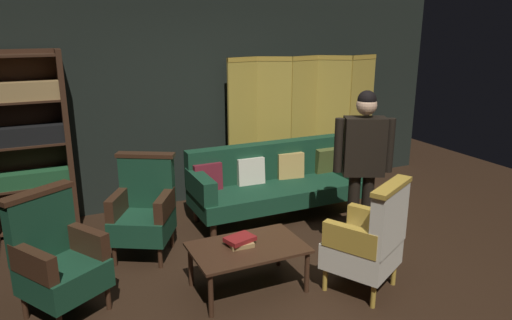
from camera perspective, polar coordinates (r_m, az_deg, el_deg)
ground_plane at (r=4.66m, az=4.27°, el=-13.85°), size 10.00×10.00×0.00m
back_wall at (r=6.35m, az=-6.34°, el=7.68°), size 7.20×0.10×2.80m
folding_screen at (r=6.60m, az=5.70°, el=4.36°), size 2.13×0.43×1.90m
bookshelf at (r=5.84m, az=-25.79°, el=2.19°), size 0.90×0.32×2.05m
velvet_couch at (r=5.88m, az=2.17°, el=-2.38°), size 2.12×0.78×0.88m
coffee_table at (r=4.30m, az=-0.97°, el=-10.85°), size 1.00×0.64×0.42m
armchair_gilt_accent at (r=4.35m, az=13.41°, el=-9.29°), size 0.78×0.78×1.04m
armchair_wing_left at (r=5.02m, az=-13.28°, el=-5.75°), size 0.79×0.79×1.04m
armchair_wing_right at (r=4.25m, az=-22.74°, el=-10.78°), size 0.80×0.79×1.04m
standing_figure at (r=4.84m, az=12.71°, el=0.18°), size 0.54×0.36×1.70m
book_tan_leather at (r=4.30m, az=-1.93°, el=-9.89°), size 0.22×0.21×0.04m
book_red_leather at (r=4.28m, az=-1.94°, el=-9.42°), size 0.29×0.24×0.04m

